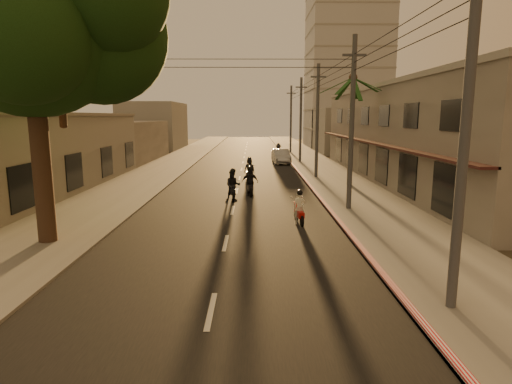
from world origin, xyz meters
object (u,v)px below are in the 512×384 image
palm_tree (353,84)px  scooter_far_a (250,170)px  broadleaf_tree (42,18)px  scooter_red (299,209)px  scooter_far_b (278,152)px  parked_car (281,156)px  scooter_mid_a (233,186)px  scooter_mid_b (250,182)px

palm_tree → scooter_far_a: palm_tree is taller
broadleaf_tree → scooter_red: bearing=16.4°
scooter_far_b → parked_car: scooter_far_b is taller
broadleaf_tree → scooter_far_a: size_ratio=6.60×
scooter_red → parked_car: bearing=81.1°
scooter_mid_a → scooter_far_a: 8.38m
scooter_red → scooter_far_a: size_ratio=0.91×
scooter_mid_a → scooter_red: bearing=-62.0°
scooter_mid_b → scooter_far_a: scooter_mid_b is taller
scooter_far_b → scooter_far_a: bearing=-91.5°
scooter_mid_b → scooter_far_a: (-0.07, 6.80, -0.02)m
scooter_far_b → broadleaf_tree: bearing=-98.0°
scooter_red → scooter_far_b: scooter_far_b is taller
parked_car → broadleaf_tree: bearing=-114.2°
broadleaf_tree → parked_car: 31.70m
palm_tree → scooter_far_b: bearing=102.1°
scooter_red → palm_tree: bearing=59.5°
palm_tree → parked_car: size_ratio=1.74×
broadleaf_tree → scooter_red: broadleaf_tree is taller
scooter_far_a → scooter_mid_a: bearing=-81.9°
broadleaf_tree → palm_tree: 20.18m
broadleaf_tree → scooter_mid_b: (7.50, 10.13, -7.62)m
palm_tree → broadleaf_tree: bearing=-136.5°
scooter_far_a → scooter_far_b: size_ratio=0.94×
broadleaf_tree → scooter_red: size_ratio=7.28×
broadleaf_tree → scooter_mid_a: (6.51, 8.61, -7.60)m
broadleaf_tree → scooter_red: (9.86, 2.90, -7.76)m
parked_car → scooter_far_a: bearing=-109.1°
scooter_mid_b → scooter_mid_a: bearing=-129.0°
broadleaf_tree → scooter_mid_b: 14.73m
scooter_mid_b → scooter_far_b: bearing=76.1°
scooter_mid_a → scooter_far_b: same height
scooter_mid_b → scooter_far_a: size_ratio=1.05×
scooter_far_a → broadleaf_tree: bearing=-99.3°
scooter_mid_a → parked_car: bearing=76.0°
scooter_red → scooter_far_b: bearing=81.5°
palm_tree → scooter_mid_a: 11.51m
scooter_mid_b → scooter_far_a: 6.80m
scooter_far_a → parked_car: scooter_far_a is taller
scooter_far_a → palm_tree: bearing=-8.8°
broadleaf_tree → scooter_far_b: (10.61, 32.53, -7.59)m
scooter_red → scooter_mid_b: 7.60m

